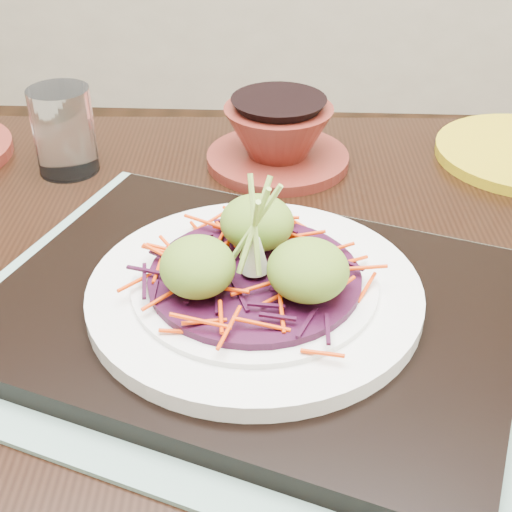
{
  "coord_description": "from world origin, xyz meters",
  "views": [
    {
      "loc": [
        0.1,
        -0.57,
        1.06
      ],
      "look_at": [
        0.08,
        -0.09,
        0.74
      ],
      "focal_mm": 50.0,
      "sensor_mm": 36.0,
      "label": 1
    }
  ],
  "objects_px": {
    "white_plate": "(255,291)",
    "water_glass": "(64,131)",
    "dining_table": "(221,361)",
    "serving_tray": "(255,309)",
    "terracotta_bowl_set": "(278,139)"
  },
  "relations": [
    {
      "from": "dining_table",
      "to": "white_plate",
      "type": "bearing_deg",
      "value": -57.47
    },
    {
      "from": "dining_table",
      "to": "terracotta_bowl_set",
      "type": "height_order",
      "value": "terracotta_bowl_set"
    },
    {
      "from": "dining_table",
      "to": "terracotta_bowl_set",
      "type": "relative_size",
      "value": 5.42
    },
    {
      "from": "terracotta_bowl_set",
      "to": "white_plate",
      "type": "bearing_deg",
      "value": -92.23
    },
    {
      "from": "dining_table",
      "to": "water_glass",
      "type": "xyz_separation_m",
      "value": [
        -0.19,
        0.21,
        0.14
      ]
    },
    {
      "from": "terracotta_bowl_set",
      "to": "serving_tray",
      "type": "bearing_deg",
      "value": -92.23
    },
    {
      "from": "dining_table",
      "to": "white_plate",
      "type": "height_order",
      "value": "white_plate"
    },
    {
      "from": "serving_tray",
      "to": "terracotta_bowl_set",
      "type": "xyz_separation_m",
      "value": [
        0.01,
        0.29,
        0.02
      ]
    },
    {
      "from": "serving_tray",
      "to": "water_glass",
      "type": "height_order",
      "value": "water_glass"
    },
    {
      "from": "water_glass",
      "to": "terracotta_bowl_set",
      "type": "bearing_deg",
      "value": 6.96
    },
    {
      "from": "dining_table",
      "to": "water_glass",
      "type": "bearing_deg",
      "value": 129.78
    },
    {
      "from": "white_plate",
      "to": "water_glass",
      "type": "bearing_deg",
      "value": 130.74
    },
    {
      "from": "water_glass",
      "to": "terracotta_bowl_set",
      "type": "height_order",
      "value": "water_glass"
    },
    {
      "from": "serving_tray",
      "to": "water_glass",
      "type": "distance_m",
      "value": 0.34
    },
    {
      "from": "serving_tray",
      "to": "water_glass",
      "type": "relative_size",
      "value": 4.26
    }
  ]
}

